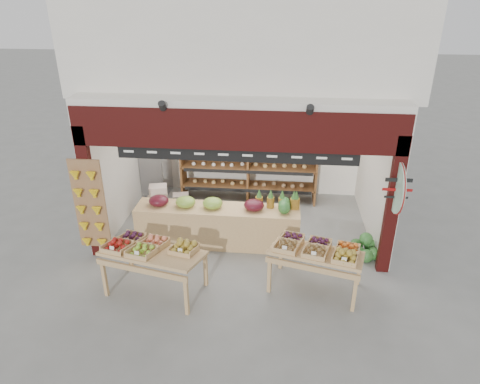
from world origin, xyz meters
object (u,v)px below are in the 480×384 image
object	(u,v)px
cardboard_stack	(168,202)
display_table_right	(317,250)
back_shelving	(249,153)
refrigerator	(154,162)
display_table_left	(149,249)
mid_counter	(218,224)
watermelon_pile	(363,249)

from	to	relation	value
cardboard_stack	display_table_right	world-z (taller)	display_table_right
cardboard_stack	back_shelving	bearing A→B (deg)	25.01
refrigerator	display_table_left	bearing A→B (deg)	-71.43
mid_counter	display_table_left	world-z (taller)	mid_counter
refrigerator	watermelon_pile	xyz separation A→B (m)	(4.86, -2.47, -0.69)
back_shelving	cardboard_stack	distance (m)	2.24
cardboard_stack	mid_counter	distance (m)	1.89
back_shelving	mid_counter	world-z (taller)	back_shelving
cardboard_stack	display_table_left	distance (m)	2.95
display_table_right	mid_counter	bearing A→B (deg)	145.76
mid_counter	cardboard_stack	bearing A→B (deg)	136.92
back_shelving	refrigerator	bearing A→B (deg)	176.35
back_shelving	mid_counter	xyz separation A→B (m)	(-0.46, -2.13, -0.78)
cardboard_stack	display_table_right	distance (m)	4.20
watermelon_pile	mid_counter	bearing A→B (deg)	176.45
display_table_left	watermelon_pile	size ratio (longest dim) A/B	2.82
display_table_right	watermelon_pile	world-z (taller)	display_table_right
cardboard_stack	mid_counter	size ratio (longest dim) A/B	0.32
back_shelving	refrigerator	size ratio (longest dim) A/B	1.93
refrigerator	cardboard_stack	bearing A→B (deg)	-56.48
back_shelving	watermelon_pile	bearing A→B (deg)	-43.22
display_table_left	cardboard_stack	bearing A→B (deg)	98.67
refrigerator	back_shelving	bearing A→B (deg)	0.34
back_shelving	display_table_right	size ratio (longest dim) A/B	1.93
back_shelving	display_table_right	world-z (taller)	back_shelving
display_table_right	back_shelving	bearing A→B (deg)	112.85
mid_counter	display_table_left	distance (m)	1.87
back_shelving	mid_counter	size ratio (longest dim) A/B	1.00
back_shelving	watermelon_pile	xyz separation A→B (m)	(2.46, -2.32, -1.07)
cardboard_stack	watermelon_pile	xyz separation A→B (m)	(4.29, -1.46, -0.09)
mid_counter	watermelon_pile	xyz separation A→B (m)	(2.92, -0.18, -0.29)
mid_counter	display_table_right	size ratio (longest dim) A/B	1.92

